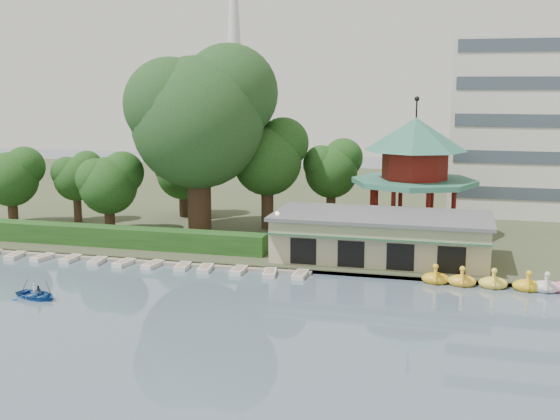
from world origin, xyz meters
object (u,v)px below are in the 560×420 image
(boathouse, at_px, (381,236))
(big_tree, at_px, (200,113))
(pavilion, at_px, (415,165))
(dock, at_px, (124,259))
(rowboat_with_passengers, at_px, (36,292))

(boathouse, relative_size, big_tree, 0.98)
(boathouse, relative_size, pavilion, 1.38)
(dock, bearing_deg, rowboat_with_passengers, -94.76)
(boathouse, xyz_separation_m, pavilion, (2.00, 10.03, 5.11))
(boathouse, height_order, pavilion, pavilion)
(boathouse, bearing_deg, big_tree, 161.66)
(boathouse, height_order, big_tree, big_tree)
(pavilion, bearing_deg, boathouse, -101.28)
(rowboat_with_passengers, bearing_deg, big_tree, 79.66)
(pavilion, bearing_deg, dock, -148.34)
(boathouse, bearing_deg, rowboat_with_passengers, -144.23)
(pavilion, bearing_deg, rowboat_with_passengers, -133.22)
(big_tree, bearing_deg, rowboat_with_passengers, -100.34)
(dock, distance_m, boathouse, 22.62)
(boathouse, xyz_separation_m, big_tree, (-18.82, 6.24, 10.13))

